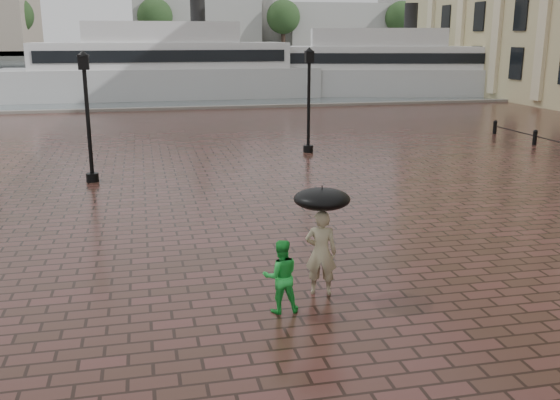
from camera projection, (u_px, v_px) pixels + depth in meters
name	position (u px, v px, depth m)	size (l,w,h in m)	color
ground	(340.00, 267.00, 13.97)	(300.00, 300.00, 0.00)	#3C241B
harbour_water	(166.00, 68.00, 100.83)	(240.00, 240.00, 0.00)	#455153
quay_edge	(202.00, 109.00, 44.18)	(80.00, 0.60, 0.30)	slate
far_shore	(154.00, 52.00, 164.79)	(300.00, 60.00, 2.00)	#4C4C47
distant_skyline	(341.00, 19.00, 163.26)	(102.50, 22.00, 33.00)	#9C9B94
far_trees	(155.00, 16.00, 141.87)	(188.00, 8.00, 13.50)	#2D2119
street_lamps	(121.00, 100.00, 26.81)	(15.44, 12.44, 4.40)	black
adult_pedestrian	(321.00, 253.00, 12.29)	(0.63, 0.42, 1.73)	tan
child_pedestrian	(281.00, 276.00, 11.52)	(0.68, 0.53, 1.40)	green
ferry_near	(163.00, 67.00, 51.64)	(25.71, 6.48, 8.41)	#B8B8B8
ferry_far	(376.00, 68.00, 54.60)	(24.32, 10.89, 7.76)	#B8B8B8
umbrella	(322.00, 199.00, 12.01)	(1.10, 1.10, 1.15)	black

